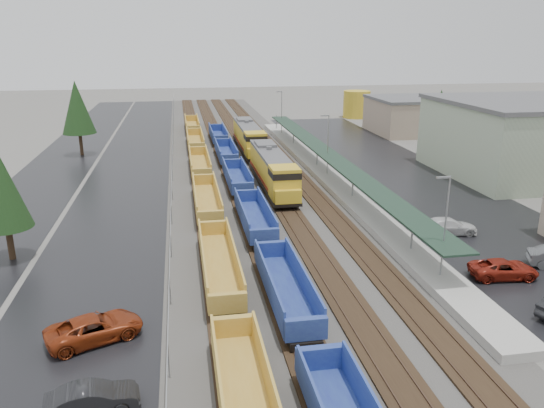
{
  "coord_description": "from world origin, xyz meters",
  "views": [
    {
      "loc": [
        -8.32,
        -12.01,
        16.88
      ],
      "look_at": [
        -0.17,
        34.59,
        2.0
      ],
      "focal_mm": 35.0,
      "sensor_mm": 36.0,
      "label": 1
    }
  ],
  "objects_px": {
    "well_string_yellow": "(207,200)",
    "storage_tank": "(357,104)",
    "well_string_blue": "(254,218)",
    "parked_car_east_c": "(448,226)",
    "parked_car_west_c": "(95,328)",
    "locomotive_trail": "(249,138)",
    "locomotive_lead": "(273,170)",
    "parked_car_east_b": "(504,269)",
    "parked_car_west_b": "(92,399)"
  },
  "relations": [
    {
      "from": "well_string_yellow",
      "to": "storage_tank",
      "type": "xyz_separation_m",
      "value": [
        36.23,
        60.55,
        1.8
      ]
    },
    {
      "from": "well_string_blue",
      "to": "parked_car_east_c",
      "type": "bearing_deg",
      "value": -14.21
    },
    {
      "from": "well_string_yellow",
      "to": "parked_car_west_c",
      "type": "xyz_separation_m",
      "value": [
        -7.79,
        -23.45,
        -0.34
      ]
    },
    {
      "from": "well_string_yellow",
      "to": "parked_car_east_c",
      "type": "xyz_separation_m",
      "value": [
        20.96,
        -10.71,
        -0.37
      ]
    },
    {
      "from": "well_string_blue",
      "to": "parked_car_east_c",
      "type": "height_order",
      "value": "well_string_blue"
    },
    {
      "from": "locomotive_trail",
      "to": "well_string_yellow",
      "type": "height_order",
      "value": "locomotive_trail"
    },
    {
      "from": "locomotive_lead",
      "to": "locomotive_trail",
      "type": "distance_m",
      "value": 21.0
    },
    {
      "from": "locomotive_lead",
      "to": "well_string_blue",
      "type": "relative_size",
      "value": 0.2
    },
    {
      "from": "locomotive_trail",
      "to": "well_string_yellow",
      "type": "relative_size",
      "value": 0.17
    },
    {
      "from": "well_string_blue",
      "to": "parked_car_east_c",
      "type": "distance_m",
      "value": 17.5
    },
    {
      "from": "storage_tank",
      "to": "parked_car_east_b",
      "type": "distance_m",
      "value": 81.95
    },
    {
      "from": "well_string_yellow",
      "to": "parked_car_west_c",
      "type": "distance_m",
      "value": 24.71
    },
    {
      "from": "parked_car_west_b",
      "to": "parked_car_west_c",
      "type": "relative_size",
      "value": 0.78
    },
    {
      "from": "parked_car_west_b",
      "to": "locomotive_trail",
      "type": "bearing_deg",
      "value": -23.04
    },
    {
      "from": "well_string_yellow",
      "to": "well_string_blue",
      "type": "xyz_separation_m",
      "value": [
        4.0,
        -6.42,
        0.0
      ]
    },
    {
      "from": "locomotive_lead",
      "to": "parked_car_west_c",
      "type": "bearing_deg",
      "value": -117.86
    },
    {
      "from": "well_string_blue",
      "to": "parked_car_west_b",
      "type": "distance_m",
      "value": 25.98
    },
    {
      "from": "parked_car_west_b",
      "to": "well_string_blue",
      "type": "bearing_deg",
      "value": -33.45
    },
    {
      "from": "storage_tank",
      "to": "parked_car_east_c",
      "type": "relative_size",
      "value": 1.15
    },
    {
      "from": "locomotive_lead",
      "to": "parked_car_east_b",
      "type": "height_order",
      "value": "locomotive_lead"
    },
    {
      "from": "locomotive_lead",
      "to": "parked_car_west_b",
      "type": "height_order",
      "value": "locomotive_lead"
    },
    {
      "from": "parked_car_east_b",
      "to": "parked_car_east_c",
      "type": "relative_size",
      "value": 0.97
    },
    {
      "from": "storage_tank",
      "to": "parked_car_west_c",
      "type": "relative_size",
      "value": 1.06
    },
    {
      "from": "well_string_yellow",
      "to": "parked_car_east_b",
      "type": "bearing_deg",
      "value": -44.03
    },
    {
      "from": "well_string_blue",
      "to": "parked_car_west_b",
      "type": "xyz_separation_m",
      "value": [
        -11.01,
        -23.53,
        -0.4
      ]
    },
    {
      "from": "locomotive_lead",
      "to": "parked_car_west_b",
      "type": "distance_m",
      "value": 39.38
    },
    {
      "from": "parked_car_west_b",
      "to": "parked_car_east_b",
      "type": "height_order",
      "value": "parked_car_west_b"
    },
    {
      "from": "locomotive_trail",
      "to": "parked_car_east_c",
      "type": "relative_size",
      "value": 3.82
    },
    {
      "from": "parked_car_east_b",
      "to": "parked_car_east_c",
      "type": "distance_m",
      "value": 9.15
    },
    {
      "from": "storage_tank",
      "to": "parked_car_west_b",
      "type": "relative_size",
      "value": 1.35
    },
    {
      "from": "parked_car_west_c",
      "to": "well_string_blue",
      "type": "bearing_deg",
      "value": -57.93
    },
    {
      "from": "locomotive_trail",
      "to": "well_string_yellow",
      "type": "xyz_separation_m",
      "value": [
        -8.0,
        -27.43,
        -1.25
      ]
    },
    {
      "from": "locomotive_lead",
      "to": "parked_car_west_c",
      "type": "height_order",
      "value": "locomotive_lead"
    },
    {
      "from": "locomotive_lead",
      "to": "locomotive_trail",
      "type": "bearing_deg",
      "value": 90.0
    },
    {
      "from": "locomotive_lead",
      "to": "locomotive_trail",
      "type": "relative_size",
      "value": 1.0
    },
    {
      "from": "storage_tank",
      "to": "parked_car_east_b",
      "type": "relative_size",
      "value": 1.18
    },
    {
      "from": "locomotive_trail",
      "to": "parked_car_east_b",
      "type": "relative_size",
      "value": 3.95
    },
    {
      "from": "well_string_yellow",
      "to": "well_string_blue",
      "type": "height_order",
      "value": "well_string_blue"
    },
    {
      "from": "well_string_blue",
      "to": "parked_car_east_b",
      "type": "bearing_deg",
      "value": -39.09
    },
    {
      "from": "parked_car_west_b",
      "to": "parked_car_east_c",
      "type": "height_order",
      "value": "parked_car_east_c"
    },
    {
      "from": "locomotive_lead",
      "to": "parked_car_east_c",
      "type": "relative_size",
      "value": 3.82
    },
    {
      "from": "parked_car_west_c",
      "to": "parked_car_east_c",
      "type": "bearing_deg",
      "value": -89.34
    },
    {
      "from": "locomotive_trail",
      "to": "well_string_blue",
      "type": "bearing_deg",
      "value": -96.74
    },
    {
      "from": "well_string_yellow",
      "to": "parked_car_east_c",
      "type": "relative_size",
      "value": 22.02
    },
    {
      "from": "well_string_blue",
      "to": "parked_car_east_b",
      "type": "height_order",
      "value": "well_string_blue"
    },
    {
      "from": "parked_car_west_b",
      "to": "parked_car_east_c",
      "type": "distance_m",
      "value": 33.95
    },
    {
      "from": "well_string_yellow",
      "to": "storage_tank",
      "type": "bearing_deg",
      "value": 59.1
    },
    {
      "from": "locomotive_lead",
      "to": "well_string_yellow",
      "type": "distance_m",
      "value": 10.34
    },
    {
      "from": "parked_car_east_b",
      "to": "locomotive_trail",
      "type": "bearing_deg",
      "value": 20.74
    },
    {
      "from": "well_string_blue",
      "to": "storage_tank",
      "type": "distance_m",
      "value": 74.34
    }
  ]
}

